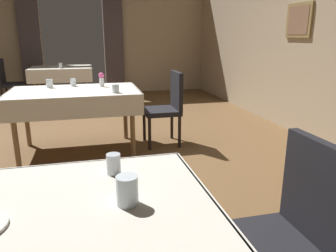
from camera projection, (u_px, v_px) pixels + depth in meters
The scene contains 17 objects.
ground at pixel (70, 152), 3.90m from camera, with size 10.08×10.08×0.00m, color brown.
wall_right at pixel (313, 25), 4.24m from camera, with size 0.16×8.40×3.00m.
wall_back at pixel (72, 29), 7.39m from camera, with size 6.40×0.27×3.00m.
dining_table_near at pixel (13, 239), 1.16m from camera, with size 1.50×0.94×0.75m.
dining_table_mid at pixel (75, 97), 3.77m from camera, with size 1.48×0.95×0.75m.
dining_table_far at pixel (61, 72), 6.48m from camera, with size 1.20×0.94×0.75m.
chair_near_right at pixel (288, 230), 1.45m from camera, with size 0.44×0.44×0.93m.
chair_mid_right at pixel (168, 105), 4.08m from camera, with size 0.44×0.44×0.93m.
chair_far_left at pixel (9, 81), 6.23m from camera, with size 0.44×0.44×0.93m.
glass_near_a at pixel (127, 190), 1.20m from camera, with size 0.08×0.08×0.11m, color silver.
glass_near_c at pixel (114, 164), 1.47m from camera, with size 0.07×0.07×0.10m, color silver.
flower_vase_mid at pixel (102, 79), 3.98m from camera, with size 0.07×0.07×0.17m.
glass_mid_b at pixel (116, 89), 3.55m from camera, with size 0.08×0.08×0.09m, color silver.
glass_mid_c at pixel (73, 82), 4.02m from camera, with size 0.07×0.07×0.10m, color silver.
glass_mid_d at pixel (49, 84), 3.90m from camera, with size 0.08×0.08×0.10m, color silver.
plate_far_a at pixel (57, 66), 6.67m from camera, with size 0.24×0.24×0.01m, color white.
glass_far_b at pixel (61, 66), 6.23m from camera, with size 0.07×0.07×0.10m, color silver.
Camera 1 is at (0.26, -3.85, 1.37)m, focal length 34.37 mm.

